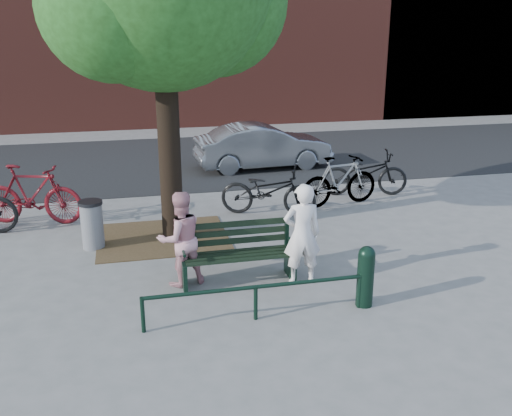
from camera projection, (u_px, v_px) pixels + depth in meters
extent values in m
plane|color=gray|center=(238.00, 282.00, 8.88)|extent=(90.00, 90.00, 0.00)
cube|color=brown|center=(163.00, 237.00, 10.70)|extent=(2.40, 2.00, 0.02)
cube|color=black|center=(181.00, 160.00, 16.75)|extent=(40.00, 7.00, 0.01)
cube|color=black|center=(184.00, 274.00, 8.63)|extent=(0.06, 0.52, 0.45)
cube|color=black|center=(181.00, 241.00, 8.70)|extent=(0.06, 0.06, 0.44)
cylinder|color=black|center=(183.00, 252.00, 8.41)|extent=(0.04, 0.36, 0.04)
cube|color=black|center=(290.00, 264.00, 8.99)|extent=(0.06, 0.52, 0.45)
cube|color=black|center=(287.00, 232.00, 9.06)|extent=(0.06, 0.06, 0.44)
cylinder|color=black|center=(293.00, 242.00, 8.77)|extent=(0.04, 0.36, 0.04)
cube|color=black|center=(238.00, 255.00, 8.74)|extent=(1.64, 0.46, 0.04)
cube|color=black|center=(235.00, 232.00, 8.86)|extent=(1.64, 0.03, 0.47)
cylinder|color=black|center=(143.00, 315.00, 7.36)|extent=(0.06, 0.06, 0.50)
cylinder|color=black|center=(256.00, 303.00, 7.69)|extent=(0.06, 0.06, 0.50)
cylinder|color=black|center=(359.00, 291.00, 8.01)|extent=(0.06, 0.06, 0.50)
cylinder|color=black|center=(256.00, 287.00, 7.62)|extent=(3.00, 0.06, 0.06)
cylinder|color=black|center=(169.00, 138.00, 10.16)|extent=(0.40, 0.40, 3.80)
sphere|color=#204716|center=(213.00, 2.00, 9.92)|extent=(2.60, 2.60, 2.60)
sphere|color=#204716|center=(113.00, 6.00, 8.93)|extent=(2.40, 2.40, 2.40)
imported|color=white|center=(302.00, 234.00, 8.63)|extent=(0.60, 0.42, 1.59)
imported|color=#D08F96|center=(180.00, 239.00, 8.60)|extent=(0.84, 0.73, 1.48)
cylinder|color=black|center=(365.00, 280.00, 8.04)|extent=(0.24, 0.24, 0.78)
sphere|color=black|center=(367.00, 254.00, 7.91)|extent=(0.24, 0.24, 0.24)
cylinder|color=gray|center=(92.00, 226.00, 10.12)|extent=(0.39, 0.39, 0.81)
cylinder|color=black|center=(90.00, 203.00, 9.99)|extent=(0.43, 0.43, 0.06)
imported|color=#590C12|center=(32.00, 195.00, 11.29)|extent=(2.10, 1.11, 1.21)
imported|color=black|center=(268.00, 191.00, 11.85)|extent=(2.11, 1.41, 1.05)
imported|color=gray|center=(340.00, 181.00, 12.47)|extent=(1.92, 0.84, 1.11)
imported|color=black|center=(365.00, 173.00, 13.23)|extent=(2.09, 1.09, 1.04)
imported|color=slate|center=(263.00, 146.00, 15.70)|extent=(3.79, 1.53, 1.23)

